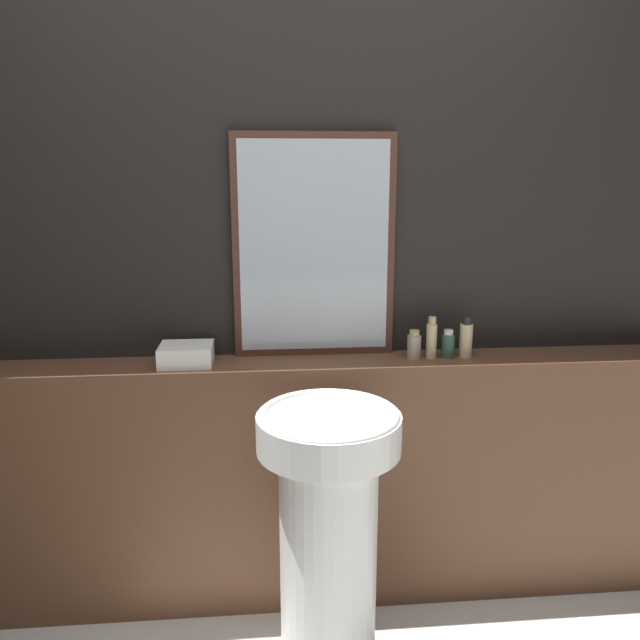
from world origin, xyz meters
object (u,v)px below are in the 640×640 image
object	(u,v)px
towel_stack	(186,354)
conditioner_bottle	(431,339)
body_wash_bottle	(466,338)
pedestal_sink	(328,531)
mirror	(314,247)
lotion_bottle	(448,345)
shampoo_bottle	(414,345)

from	to	relation	value
towel_stack	conditioner_bottle	bearing A→B (deg)	0.00
conditioner_bottle	body_wash_bottle	world-z (taller)	conditioner_bottle
pedestal_sink	mirror	world-z (taller)	mirror
pedestal_sink	body_wash_bottle	distance (m)	0.84
pedestal_sink	lotion_bottle	distance (m)	0.79
pedestal_sink	shampoo_bottle	bearing A→B (deg)	48.59
lotion_bottle	pedestal_sink	bearing A→B (deg)	-140.11
shampoo_bottle	conditioner_bottle	bearing A→B (deg)	0.00
mirror	body_wash_bottle	bearing A→B (deg)	-9.13
pedestal_sink	lotion_bottle	xyz separation A→B (m)	(0.48, 0.40, 0.48)
pedestal_sink	towel_stack	bearing A→B (deg)	139.16
mirror	conditioner_bottle	world-z (taller)	mirror
mirror	shampoo_bottle	xyz separation A→B (m)	(0.35, -0.09, -0.35)
towel_stack	shampoo_bottle	xyz separation A→B (m)	(0.81, 0.00, 0.01)
pedestal_sink	conditioner_bottle	size ratio (longest dim) A/B	5.92
conditioner_bottle	body_wash_bottle	size ratio (longest dim) A/B	1.02
pedestal_sink	shampoo_bottle	xyz separation A→B (m)	(0.35, 0.40, 0.48)
mirror	shampoo_bottle	size ratio (longest dim) A/B	7.61
towel_stack	conditioner_bottle	xyz separation A→B (m)	(0.88, 0.00, 0.04)
shampoo_bottle	body_wash_bottle	bearing A→B (deg)	0.00
towel_stack	body_wash_bottle	size ratio (longest dim) A/B	1.22
lotion_bottle	conditioner_bottle	bearing A→B (deg)	180.00
conditioner_bottle	lotion_bottle	size ratio (longest dim) A/B	1.48
mirror	towel_stack	bearing A→B (deg)	-169.13
mirror	lotion_bottle	size ratio (longest dim) A/B	7.68
mirror	body_wash_bottle	xyz separation A→B (m)	(0.55, -0.09, -0.33)
towel_stack	body_wash_bottle	bearing A→B (deg)	0.00
shampoo_bottle	body_wash_bottle	size ratio (longest dim) A/B	0.69
towel_stack	shampoo_bottle	distance (m)	0.81
mirror	shampoo_bottle	distance (m)	0.51
pedestal_sink	conditioner_bottle	world-z (taller)	conditioner_bottle
mirror	conditioner_bottle	size ratio (longest dim) A/B	5.18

